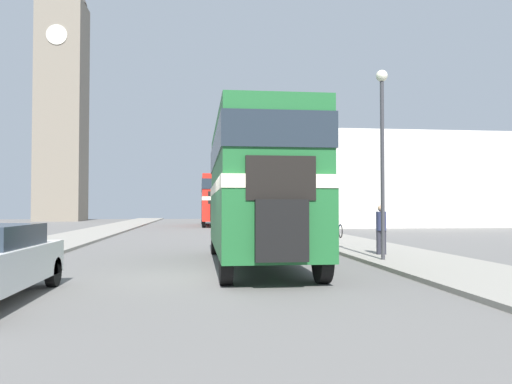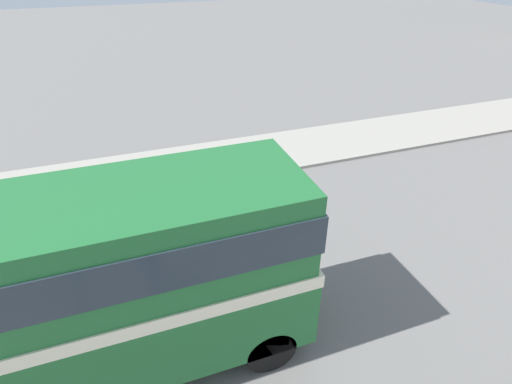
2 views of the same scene
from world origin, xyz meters
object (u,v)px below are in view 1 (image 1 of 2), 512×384
(double_decker_bus, at_px, (256,181))
(pedestrian_walking, at_px, (381,227))
(bus_distant, at_px, (215,197))
(bicycle_on_pavement, at_px, (338,230))
(street_lamp, at_px, (382,135))
(church_tower, at_px, (62,74))

(double_decker_bus, relative_size, pedestrian_walking, 5.58)
(double_decker_bus, relative_size, bus_distant, 0.85)
(pedestrian_walking, bearing_deg, bicycle_on_pavement, 82.97)
(double_decker_bus, relative_size, street_lamp, 1.59)
(church_tower, bearing_deg, double_decker_bus, -69.15)
(pedestrian_walking, distance_m, bicycle_on_pavement, 9.55)
(double_decker_bus, distance_m, street_lamp, 4.18)
(street_lamp, bearing_deg, bus_distant, 97.57)
(pedestrian_walking, distance_m, street_lamp, 3.35)
(double_decker_bus, distance_m, pedestrian_walking, 4.94)
(double_decker_bus, bearing_deg, bus_distant, 90.43)
(street_lamp, relative_size, church_tower, 0.17)
(double_decker_bus, bearing_deg, street_lamp, -0.57)
(pedestrian_walking, bearing_deg, street_lamp, -108.92)
(bus_distant, bearing_deg, double_decker_bus, -89.57)
(double_decker_bus, bearing_deg, church_tower, 110.85)
(street_lamp, height_order, church_tower, church_tower)
(bus_distant, xyz_separation_m, bicycle_on_pavement, (5.87, -20.23, -2.18))
(bus_distant, height_order, bicycle_on_pavement, bus_distant)
(church_tower, bearing_deg, bus_distant, -43.25)
(bus_distant, relative_size, bicycle_on_pavement, 6.24)
(double_decker_bus, distance_m, church_tower, 54.04)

